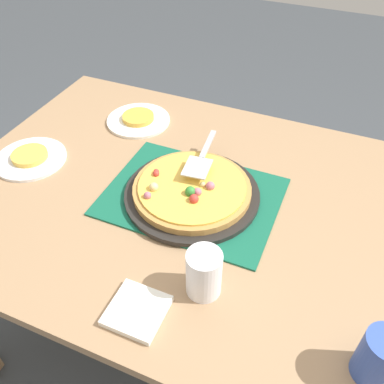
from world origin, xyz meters
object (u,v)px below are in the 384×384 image
Objects in this scene: served_slice_right at (30,155)px; cup_near at (379,357)px; cup_far at (204,273)px; pizza_pan at (192,194)px; plate_far_right at (31,159)px; pizza_server at (202,157)px; pizza at (192,189)px; plate_near_left at (138,120)px; served_slice_left at (138,117)px; napkin_stack at (137,311)px.

cup_near is at bearing 164.98° from served_slice_right.
pizza_pan is at bearing -62.10° from cup_far.
pizza_pan is 1.73× the size of plate_far_right.
pizza is at bearing 95.84° from pizza_server.
served_slice_left is at bearing 0.00° from plate_near_left.
served_slice_right is at bearing 57.68° from served_slice_left.
served_slice_right is (0.21, 0.33, 0.00)m from served_slice_left.
pizza is 3.00× the size of served_slice_right.
plate_near_left is 0.73m from cup_far.
cup_near is (-0.51, 0.32, 0.03)m from pizza.
pizza_server is at bearing 149.31° from served_slice_left.
cup_far is (-0.68, 0.23, 0.04)m from served_slice_right.
served_slice_right is at bearing -18.90° from cup_far.
cup_near is at bearing 144.20° from served_slice_left.
napkin_stack is at bearing 95.28° from pizza_server.
pizza_server reaches higher than pizza.
plate_far_right is 1.83× the size of cup_near.
plate_near_left is 1.83× the size of cup_far.
pizza is 0.53m from plate_far_right.
pizza reaches higher than pizza_pan.
plate_far_right is 1.83× the size of cup_far.
pizza reaches higher than served_slice_right.
served_slice_right is 1.08m from cup_near.
cup_near is (-0.51, 0.32, 0.05)m from pizza_pan.
napkin_stack reaches higher than plate_far_right.
napkin_stack is (0.11, 0.11, -0.05)m from cup_far.
pizza_server is 0.49m from napkin_stack.
served_slice_left is at bearing -30.69° from pizza_server.
pizza_pan is 0.11m from pizza_server.
served_slice_right is at bearing 14.86° from pizza_server.
napkin_stack is at bearing 118.26° from plate_near_left.
pizza_pan is at bearing -112.66° from pizza.
cup_near reaches higher than pizza_server.
pizza_pan is 3.45× the size of served_slice_left.
pizza_pan is at bearing 138.89° from served_slice_left.
pizza_pan is 1.63× the size of pizza_server.
pizza_pan is 1.15× the size of pizza.
plate_far_right is at bearing -18.90° from cup_far.
served_slice_left is at bearing -61.74° from napkin_stack.
pizza_server is 1.94× the size of napkin_stack.
served_slice_left reaches higher than napkin_stack.
cup_near is (-1.05, 0.28, 0.04)m from served_slice_right.
plate_far_right is at bearing 4.27° from pizza.
napkin_stack is at bearing 95.04° from pizza_pan.
cup_near is (-0.84, 0.61, 0.06)m from plate_near_left.
napkin_stack is at bearing 148.68° from served_slice_right.
served_slice_left is 0.92× the size of cup_far.
cup_far is 0.40m from pizza_server.
cup_far is at bearing 118.10° from pizza.
cup_far is at bearing -134.39° from napkin_stack.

